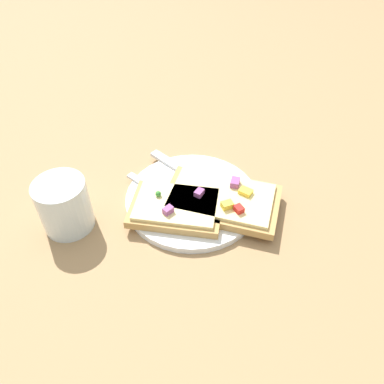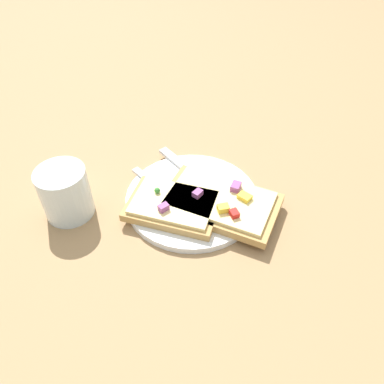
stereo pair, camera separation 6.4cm
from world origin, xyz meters
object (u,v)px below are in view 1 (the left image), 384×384
object	(u,v)px
plate	(192,199)
fork	(176,201)
knife	(187,173)
drinking_glass	(64,205)
pizza_slice_corner	(176,207)
pizza_slice_main	(222,199)

from	to	relation	value
plate	fork	distance (m)	0.03
knife	fork	bearing A→B (deg)	-60.66
fork	drinking_glass	world-z (taller)	drinking_glass
plate	pizza_slice_corner	distance (m)	0.05
knife	drinking_glass	xyz separation A→B (m)	(-0.16, -0.15, 0.03)
plate	pizza_slice_corner	xyz separation A→B (m)	(-0.02, -0.04, 0.02)
plate	drinking_glass	bearing A→B (deg)	-153.60
knife	pizza_slice_main	distance (m)	0.10
plate	pizza_slice_main	bearing A→B (deg)	-7.26
knife	pizza_slice_corner	distance (m)	0.09
knife	pizza_slice_main	world-z (taller)	pizza_slice_main
plate	pizza_slice_corner	bearing A→B (deg)	-114.80
knife	plate	bearing A→B (deg)	-37.93
pizza_slice_main	pizza_slice_corner	xyz separation A→B (m)	(-0.07, -0.03, -0.00)
fork	drinking_glass	xyz separation A→B (m)	(-0.16, -0.07, 0.03)
plate	pizza_slice_main	xyz separation A→B (m)	(0.05, -0.01, 0.02)
fork	pizza_slice_corner	world-z (taller)	pizza_slice_corner
plate	fork	bearing A→B (deg)	-140.49
plate	drinking_glass	size ratio (longest dim) A/B	2.60
knife	drinking_glass	world-z (taller)	drinking_glass
knife	drinking_glass	bearing A→B (deg)	-107.45
plate	pizza_slice_corner	world-z (taller)	pizza_slice_corner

